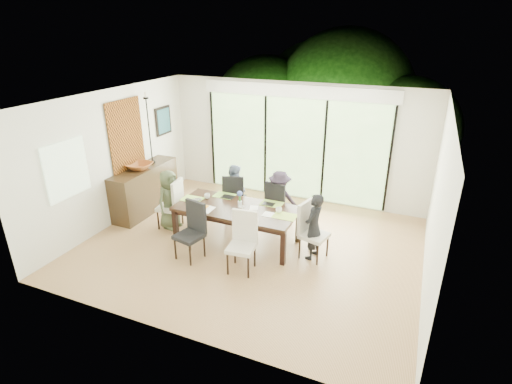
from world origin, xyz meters
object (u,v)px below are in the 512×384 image
at_px(cup_a, 207,196).
at_px(chair_near_right, 241,243).
at_px(chair_left_end, 169,203).
at_px(cup_c, 279,210).
at_px(cup_b, 241,209).
at_px(table_top, 236,209).
at_px(chair_right_end, 315,231).
at_px(chair_near_left, 189,232).
at_px(chair_far_right, 280,204).
at_px(chair_far_left, 235,196).
at_px(person_left_end, 170,199).
at_px(bowl, 139,166).
at_px(sideboard, 145,189).
at_px(person_right_end, 314,227).
at_px(laptop, 194,201).
at_px(vase, 240,204).
at_px(person_far_right, 279,200).
at_px(person_far_left, 234,192).

bearing_deg(cup_a, chair_near_right, -40.36).
relative_size(chair_left_end, cup_c, 8.87).
xyz_separation_m(cup_b, cup_c, (0.65, 0.20, 0.00)).
distance_m(table_top, chair_right_end, 1.51).
bearing_deg(chair_near_left, chair_far_right, 71.07).
distance_m(chair_far_left, chair_near_right, 1.96).
xyz_separation_m(chair_left_end, chair_near_right, (2.00, -0.87, 0.00)).
xyz_separation_m(cup_a, cup_b, (0.85, -0.25, -0.00)).
bearing_deg(person_left_end, bowl, 81.07).
height_order(chair_near_left, sideboard, chair_near_left).
distance_m(chair_near_left, chair_near_right, 1.00).
bearing_deg(chair_near_left, person_right_end, 36.19).
distance_m(laptop, cup_c, 1.66).
xyz_separation_m(person_right_end, cup_c, (-0.68, 0.10, 0.14)).
xyz_separation_m(chair_far_right, laptop, (-1.40, -0.95, 0.20)).
xyz_separation_m(chair_right_end, person_right_end, (-0.02, 0.00, 0.09)).
xyz_separation_m(chair_right_end, chair_near_left, (-2.00, -0.87, 0.00)).
xyz_separation_m(laptop, cup_c, (1.65, 0.20, 0.03)).
height_order(vase, bowl, bowl).
xyz_separation_m(chair_near_right, person_left_end, (-1.98, 0.87, 0.09)).
relative_size(chair_left_end, chair_right_end, 1.00).
height_order(chair_near_right, person_far_right, person_far_right).
xyz_separation_m(chair_far_left, person_far_left, (0.00, -0.02, 0.09)).
bearing_deg(vase, laptop, -170.54).
relative_size(person_left_end, person_far_left, 1.00).
bearing_deg(sideboard, chair_near_right, -24.29).
relative_size(table_top, chair_right_end, 2.18).
bearing_deg(cup_c, person_left_end, -177.49).
bearing_deg(cup_b, bowl, 170.02).
bearing_deg(cup_c, table_top, -172.87).
height_order(chair_left_end, bowl, bowl).
bearing_deg(sideboard, chair_right_end, -6.60).
height_order(person_right_end, person_far_right, same).
relative_size(cup_b, cup_c, 0.81).
bearing_deg(laptop, person_left_end, 128.09).
height_order(chair_near_left, person_far_right, person_far_right).
distance_m(chair_left_end, cup_a, 0.85).
relative_size(chair_left_end, bowl, 1.95).
bearing_deg(person_far_left, person_left_end, 45.64).
relative_size(chair_right_end, bowl, 1.95).
bearing_deg(chair_far_right, cup_a, 38.22).
relative_size(table_top, sideboard, 1.27).
bearing_deg(person_far_right, cup_b, 54.39).
bearing_deg(laptop, chair_near_right, -72.59).
relative_size(laptop, cup_a, 2.66).
bearing_deg(table_top, chair_near_left, -119.89).
height_order(chair_left_end, chair_far_right, same).
bearing_deg(chair_far_right, person_far_right, 98.97).
xyz_separation_m(laptop, cup_b, (1.00, 0.00, 0.03)).
bearing_deg(bowl, vase, -7.00).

